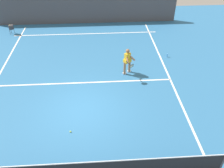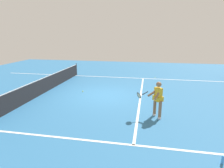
{
  "view_description": "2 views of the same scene",
  "coord_description": "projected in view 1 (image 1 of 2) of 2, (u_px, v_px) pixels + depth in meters",
  "views": [
    {
      "loc": [
        -0.89,
        8.44,
        7.75
      ],
      "look_at": [
        -1.5,
        -0.9,
        0.76
      ],
      "focal_mm": 38.2,
      "sensor_mm": 36.0,
      "label": 1
    },
    {
      "loc": [
        -10.25,
        -2.46,
        3.42
      ],
      "look_at": [
        -1.03,
        -0.7,
        0.97
      ],
      "focal_mm": 30.52,
      "sensor_mm": 36.0,
      "label": 2
    }
  ],
  "objects": [
    {
      "name": "court_back_wall",
      "position": [
        86.0,
        10.0,
        19.17
      ],
      "size": [
        14.68,
        0.24,
        2.11
      ],
      "primitive_type": "cube",
      "color": "#47474C",
      "rests_on": "ground"
    },
    {
      "name": "tennis_player",
      "position": [
        128.0,
        61.0,
        13.28
      ],
      "size": [
        0.69,
        1.14,
        1.55
      ],
      "color": "#8C6647",
      "rests_on": "ground"
    },
    {
      "name": "ball_hopper",
      "position": [
        11.0,
        27.0,
        17.7
      ],
      "size": [
        0.36,
        0.36,
        0.74
      ],
      "color": "#333338",
      "rests_on": "ground"
    },
    {
      "name": "water_bottle",
      "position": [
        167.0,
        55.0,
        15.21
      ],
      "size": [
        0.07,
        0.07,
        0.24
      ],
      "primitive_type": "cylinder",
      "color": "#4C9EE5",
      "rests_on": "ground"
    },
    {
      "name": "ground_plane",
      "position": [
        82.0,
        109.0,
        11.34
      ],
      "size": [
        28.32,
        28.32,
        0.0
      ],
      "primitive_type": "plane",
      "color": "teal"
    },
    {
      "name": "sideline_left_marking",
      "position": [
        182.0,
        105.0,
        11.59
      ],
      "size": [
        0.1,
        19.79,
        0.01
      ],
      "primitive_type": "cube",
      "color": "white",
      "rests_on": "ground"
    },
    {
      "name": "tennis_ball_near",
      "position": [
        70.0,
        132.0,
        10.17
      ],
      "size": [
        0.07,
        0.07,
        0.07
      ],
      "primitive_type": "sphere",
      "color": "#D1E533",
      "rests_on": "ground"
    },
    {
      "name": "service_line_marking",
      "position": [
        83.0,
        83.0,
        13.04
      ],
      "size": [
        9.68,
        0.1,
        0.01
      ],
      "primitive_type": "cube",
      "color": "white",
      "rests_on": "ground"
    },
    {
      "name": "baseline_marking",
      "position": [
        86.0,
        34.0,
        18.04
      ],
      "size": [
        10.68,
        0.1,
        0.01
      ],
      "primitive_type": "cube",
      "color": "white",
      "rests_on": "ground"
    }
  ]
}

